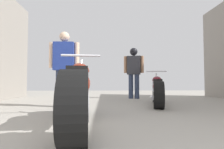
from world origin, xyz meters
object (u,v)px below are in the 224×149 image
Objects in this scene: mechanic_in_blue at (64,64)px; mechanic_with_helmet at (134,68)px; motorcycle_maroon_cruiser at (78,93)px; motorcycle_black_naked at (157,90)px.

mechanic_with_helmet is (1.80, 1.89, 0.07)m from mechanic_in_blue.
mechanic_with_helmet reaches higher than motorcycle_maroon_cruiser.
motorcycle_maroon_cruiser is at bearing -109.05° from mechanic_with_helmet.
mechanic_in_blue is 2.61m from mechanic_with_helmet.
motorcycle_maroon_cruiser is 2.41m from motorcycle_black_naked.
mechanic_in_blue is at bearing -175.33° from motorcycle_black_naked.
motorcycle_maroon_cruiser is 1.27× the size of mechanic_in_blue.
motorcycle_maroon_cruiser reaches higher than motorcycle_black_naked.
mechanic_in_blue is at bearing 107.58° from motorcycle_maroon_cruiser.
motorcycle_black_naked is 1.85m from mechanic_with_helmet.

